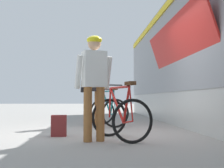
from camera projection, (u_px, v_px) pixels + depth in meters
ground_plane at (117, 133)px, 6.35m from camera, size 80.00×80.00×0.00m
cyclist_near_in_white at (94, 78)px, 5.15m from camera, size 0.66×0.43×1.76m
cyclist_far_in_dark at (93, 85)px, 7.92m from camera, size 0.65×0.39×1.76m
bicycle_near_red at (120, 116)px, 5.33m from camera, size 1.00×1.24×0.99m
bicycle_far_teal at (109, 111)px, 8.02m from camera, size 0.98×1.23×0.99m
backpack_on_platform at (59, 126)px, 5.80m from camera, size 0.28×0.18×0.40m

